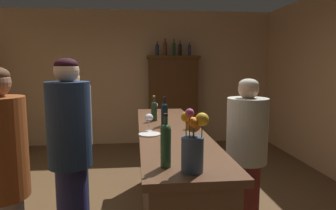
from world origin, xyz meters
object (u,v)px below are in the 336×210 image
(cheese_plate, at_px, (150,134))
(display_bottle_midleft, at_px, (165,48))
(wine_glass_front, at_px, (156,106))
(wine_bottle_merlot, at_px, (166,143))
(display_bottle_midright, at_px, (180,49))
(display_cabinet, at_px, (173,99))
(flower_arrangement, at_px, (193,143))
(wine_glass_rear, at_px, (149,118))
(patron_redhead, at_px, (73,140))
(display_bottle_right, at_px, (189,49))
(wine_glass_mid, at_px, (190,120))
(wine_bottle_riesling, at_px, (154,110))
(bartender, at_px, (246,156))
(patron_in_navy, at_px, (70,156))
(display_bottle_center, at_px, (174,48))
(wine_bottle_syrah, at_px, (164,113))
(bar_counter, at_px, (170,180))
(patron_tall, at_px, (2,187))
(display_bottle_left, at_px, (157,49))

(cheese_plate, height_order, display_bottle_midleft, display_bottle_midleft)
(wine_glass_front, relative_size, display_bottle_midleft, 0.39)
(wine_bottle_merlot, height_order, display_bottle_midright, display_bottle_midright)
(display_cabinet, height_order, flower_arrangement, display_cabinet)
(wine_glass_rear, xyz_separation_m, display_bottle_midleft, (0.48, 3.32, 0.83))
(display_bottle_midleft, xyz_separation_m, patron_redhead, (-1.26, -2.91, -1.12))
(display_cabinet, relative_size, display_bottle_right, 6.34)
(wine_glass_mid, xyz_separation_m, flower_arrangement, (-0.19, -1.18, 0.08))
(wine_bottle_riesling, xyz_separation_m, wine_glass_rear, (-0.08, -0.52, -0.00))
(display_bottle_midright, distance_m, bartender, 3.73)
(wine_bottle_riesling, relative_size, patron_in_navy, 0.16)
(display_bottle_midleft, height_order, display_bottle_center, display_bottle_midleft)
(display_cabinet, height_order, bartender, display_cabinet)
(wine_bottle_syrah, bearing_deg, bartender, -33.39)
(wine_glass_rear, xyz_separation_m, display_bottle_right, (0.97, 3.32, 0.81))
(wine_bottle_syrah, xyz_separation_m, cheese_plate, (-0.17, -0.40, -0.12))
(bar_counter, xyz_separation_m, bartender, (0.66, -0.29, 0.31))
(display_bottle_right, distance_m, bartender, 3.73)
(bar_counter, height_order, patron_redhead, patron_redhead)
(bartender, bearing_deg, patron_tall, 28.59)
(cheese_plate, height_order, patron_tall, patron_tall)
(wine_bottle_syrah, bearing_deg, wine_glass_front, 92.80)
(display_bottle_right, height_order, patron_tall, display_bottle_right)
(wine_glass_front, bearing_deg, wine_glass_rear, -97.09)
(wine_bottle_riesling, height_order, wine_bottle_merlot, wine_bottle_merlot)
(wine_glass_rear, relative_size, display_bottle_midright, 0.55)
(display_cabinet, relative_size, wine_bottle_merlot, 5.59)
(patron_tall, height_order, patron_in_navy, patron_in_navy)
(display_bottle_center, xyz_separation_m, patron_in_navy, (-1.30, -3.72, -1.04))
(wine_glass_mid, bearing_deg, wine_glass_rear, -171.76)
(bartender, bearing_deg, display_bottle_left, -73.10)
(patron_in_navy, bearing_deg, bar_counter, 8.00)
(display_bottle_left, xyz_separation_m, patron_tall, (-1.27, -4.23, -1.05))
(wine_bottle_riesling, bearing_deg, display_bottle_left, 85.20)
(display_bottle_right, bearing_deg, display_bottle_center, -180.00)
(wine_glass_front, xyz_separation_m, flower_arrangement, (0.08, -2.15, 0.07))
(display_bottle_center, height_order, patron_tall, display_bottle_center)
(wine_bottle_merlot, relative_size, display_bottle_center, 0.98)
(wine_glass_front, relative_size, bartender, 0.09)
(bar_counter, height_order, patron_in_navy, patron_in_navy)
(display_bottle_midright, bearing_deg, display_bottle_left, 180.00)
(display_bottle_midleft, bearing_deg, bar_counter, -94.65)
(display_cabinet, height_order, display_bottle_center, display_bottle_center)
(wine_bottle_merlot, height_order, wine_bottle_syrah, wine_bottle_merlot)
(cheese_plate, height_order, display_bottle_midright, display_bottle_midright)
(patron_in_navy, bearing_deg, display_bottle_center, 50.39)
(wine_glass_rear, xyz_separation_m, display_bottle_midright, (0.78, 3.32, 0.81))
(display_bottle_right, height_order, patron_redhead, display_bottle_right)
(flower_arrangement, bearing_deg, display_bottle_right, 80.28)
(bar_counter, relative_size, cheese_plate, 13.73)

